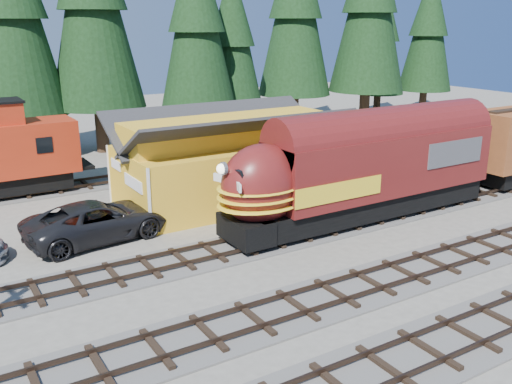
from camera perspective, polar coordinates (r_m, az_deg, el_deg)
ground at (r=24.79m, az=9.39°, el=-7.14°), size 120.00×120.00×0.00m
track_siding at (r=34.18m, az=17.76°, el=-0.90°), size 68.00×3.20×0.33m
track_spur at (r=36.65m, az=-22.37°, el=-0.20°), size 32.00×3.20×0.33m
depot at (r=32.10m, az=-2.69°, el=4.15°), size 12.80×7.00×5.30m
conifer_backdrop at (r=46.62m, az=-6.12°, el=16.91°), size 79.90×23.59×17.13m
locomotive at (r=29.11m, az=10.02°, el=1.80°), size 16.17×3.21×4.40m
pickup_truck_a at (r=27.81m, az=-15.59°, el=-2.80°), size 7.06×3.88×1.87m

